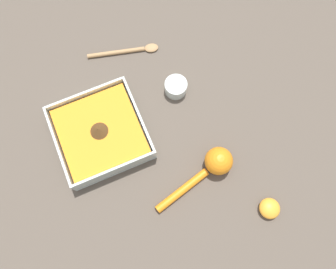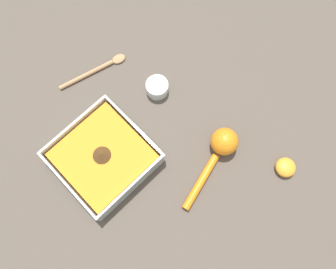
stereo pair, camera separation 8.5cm
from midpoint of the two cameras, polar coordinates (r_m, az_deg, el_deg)
name	(u,v)px [view 2 (the right image)]	position (r m, az deg, el deg)	size (l,w,h in m)	color
ground_plane	(107,157)	(0.89, -13.20, -4.41)	(4.00, 4.00, 0.00)	brown
square_dish	(104,157)	(0.86, -13.91, -4.34)	(0.22, 0.22, 0.07)	silver
spice_bowl	(157,88)	(0.91, -4.55, 7.67)	(0.06, 0.06, 0.04)	silver
lemon_squeezer	(221,147)	(0.84, 6.44, -2.75)	(0.09, 0.23, 0.07)	orange
lemon_half	(286,167)	(0.88, 17.29, -5.98)	(0.05, 0.05, 0.03)	orange
wooden_spoon	(97,70)	(0.97, -14.75, 10.47)	(0.07, 0.20, 0.01)	tan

